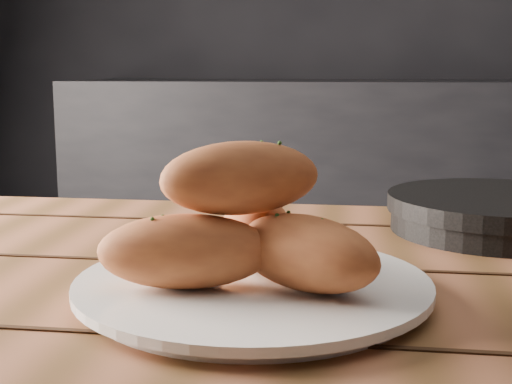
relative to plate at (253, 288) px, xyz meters
name	(u,v)px	position (x,y,z in m)	size (l,w,h in m)	color
counter	(458,206)	(0.46, 2.04, -0.31)	(2.80, 0.60, 0.90)	black
plate	(253,288)	(0.00, 0.00, 0.00)	(0.31, 0.31, 0.02)	white
bread_rolls	(246,228)	(-0.01, 0.00, 0.05)	(0.25, 0.21, 0.12)	#C16935
skillet	(501,213)	(0.26, 0.29, 0.01)	(0.40, 0.27, 0.05)	black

